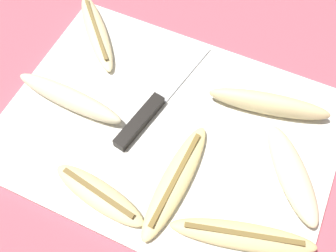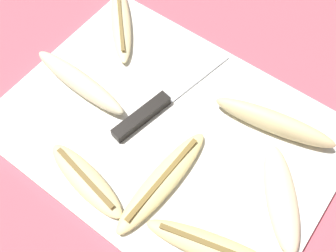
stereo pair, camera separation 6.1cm
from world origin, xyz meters
TOP-DOWN VIEW (x-y plane):
  - ground_plane at (0.00, 0.00)m, footprint 4.00×4.00m
  - cutting_board at (0.00, 0.00)m, footprint 0.52×0.38m
  - knife at (-0.04, 0.01)m, footprint 0.07×0.25m
  - banana_bright_far at (-0.16, -0.02)m, footprint 0.20×0.04m
  - banana_pale_long at (0.20, -0.00)m, footprint 0.13×0.15m
  - banana_ripe_center at (0.13, 0.10)m, footprint 0.20×0.07m
  - banana_golden_short at (0.05, -0.08)m, footprint 0.05×0.20m
  - banana_spotted_left at (0.16, -0.11)m, footprint 0.20×0.09m
  - banana_mellow_near at (-0.04, -0.14)m, footprint 0.16×0.07m
  - banana_soft_right at (-0.20, 0.12)m, footprint 0.16×0.16m

SIDE VIEW (x-z plane):
  - ground_plane at x=0.00m, z-range 0.00..0.00m
  - cutting_board at x=0.00m, z-range 0.00..0.01m
  - knife at x=-0.04m, z-range 0.01..0.03m
  - banana_mellow_near at x=-0.04m, z-range 0.01..0.03m
  - banana_soft_right at x=-0.20m, z-range 0.01..0.03m
  - banana_golden_short at x=0.05m, z-range 0.01..0.03m
  - banana_spotted_left at x=0.16m, z-range 0.01..0.03m
  - banana_pale_long at x=0.20m, z-range 0.01..0.04m
  - banana_bright_far at x=-0.16m, z-range 0.01..0.05m
  - banana_ripe_center at x=0.13m, z-range 0.01..0.05m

